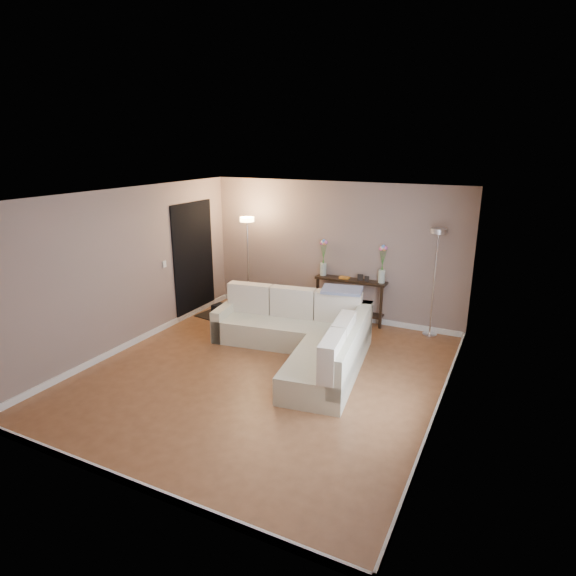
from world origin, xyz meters
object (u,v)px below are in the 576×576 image
at_px(floor_lamp_unlit, 436,261).
at_px(console_table, 347,297).
at_px(sectional_sofa, 304,335).
at_px(floor_lamp_lit, 248,246).

bearing_deg(floor_lamp_unlit, console_table, 176.71).
relative_size(sectional_sofa, floor_lamp_lit, 1.52).
bearing_deg(floor_lamp_unlit, floor_lamp_lit, -174.36).
distance_m(sectional_sofa, floor_lamp_unlit, 2.59).
xyz_separation_m(console_table, floor_lamp_unlit, (1.59, -0.09, 0.88)).
xyz_separation_m(sectional_sofa, console_table, (0.06, 1.80, 0.13)).
height_order(console_table, floor_lamp_lit, floor_lamp_lit).
height_order(floor_lamp_lit, floor_lamp_unlit, same).
distance_m(console_table, floor_lamp_unlit, 1.82).
relative_size(sectional_sofa, console_table, 2.14).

